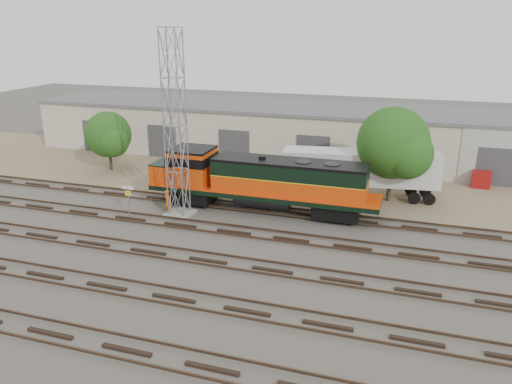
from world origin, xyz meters
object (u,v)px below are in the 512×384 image
(locomotive, at_px, (258,180))
(signal_tower, at_px, (175,129))
(semi_trailer, at_px, (364,169))
(worker, at_px, (168,202))

(locomotive, relative_size, signal_tower, 1.32)
(semi_trailer, bearing_deg, locomotive, -150.10)
(locomotive, height_order, worker, locomotive)
(locomotive, xyz_separation_m, worker, (-6.16, -2.69, -1.46))
(locomotive, distance_m, semi_trailer, 9.04)
(locomotive, xyz_separation_m, signal_tower, (-5.28, -2.58, 4.06))
(worker, xyz_separation_m, semi_trailer, (13.28, 8.27, 1.44))
(locomotive, height_order, signal_tower, signal_tower)
(locomotive, height_order, semi_trailer, locomotive)
(locomotive, bearing_deg, signal_tower, -153.95)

